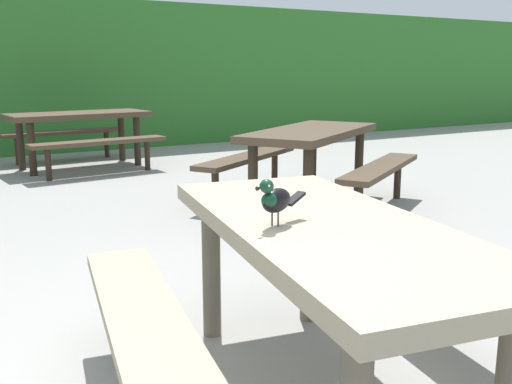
{
  "coord_description": "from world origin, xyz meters",
  "views": [
    {
      "loc": [
        -0.92,
        -1.44,
        1.31
      ],
      "look_at": [
        0.19,
        0.48,
        0.84
      ],
      "focal_mm": 40.95,
      "sensor_mm": 36.0,
      "label": 1
    }
  ],
  "objects": [
    {
      "name": "picnic_table_mid_right",
      "position": [
        2.37,
        3.16,
        0.56
      ],
      "size": [
        2.34,
        2.33,
        0.74
      ],
      "color": "#473828",
      "rests_on": "ground"
    },
    {
      "name": "picnic_table_mid_left",
      "position": [
        0.95,
        6.48,
        0.56
      ],
      "size": [
        1.87,
        1.84,
        0.74
      ],
      "color": "#473828",
      "rests_on": "ground"
    },
    {
      "name": "bird_grackle",
      "position": [
        0.18,
        0.33,
        0.84
      ],
      "size": [
        0.28,
        0.14,
        0.18
      ],
      "color": "black",
      "rests_on": "picnic_table_foreground"
    },
    {
      "name": "picnic_table_foreground",
      "position": [
        0.4,
        0.29,
        0.56
      ],
      "size": [
        1.95,
        1.97,
        0.74
      ],
      "color": "gray",
      "rests_on": "ground"
    }
  ]
}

